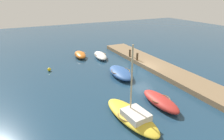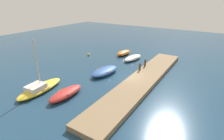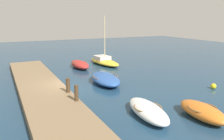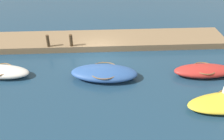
{
  "view_description": "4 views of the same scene",
  "coord_description": "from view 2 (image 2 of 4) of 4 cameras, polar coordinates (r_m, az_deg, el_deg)",
  "views": [
    {
      "loc": [
        -18.51,
        13.57,
        8.87
      ],
      "look_at": [
        0.42,
        4.06,
        0.55
      ],
      "focal_mm": 31.35,
      "sensor_mm": 36.0,
      "label": 1
    },
    {
      "loc": [
        -18.42,
        -9.19,
        9.62
      ],
      "look_at": [
        -0.21,
        2.33,
        0.73
      ],
      "focal_mm": 28.22,
      "sensor_mm": 36.0,
      "label": 2
    },
    {
      "loc": [
        17.19,
        -4.58,
        5.53
      ],
      "look_at": [
        -0.36,
        4.0,
        1.13
      ],
      "focal_mm": 37.34,
      "sensor_mm": 36.0,
      "label": 3
    },
    {
      "loc": [
        -0.21,
        17.61,
        10.05
      ],
      "look_at": [
        -0.93,
        3.84,
        0.95
      ],
      "focal_mm": 39.54,
      "sensor_mm": 36.0,
      "label": 4
    }
  ],
  "objects": [
    {
      "name": "rowboat_orange",
      "position": [
        31.9,
        3.8,
        5.59
      ],
      "size": [
        3.55,
        1.86,
        0.8
      ],
      "rotation": [
        0.0,
        0.0,
        -0.1
      ],
      "color": "orange",
      "rests_on": "ground_plane"
    },
    {
      "name": "dock_platform",
      "position": [
        21.87,
        9.92,
        -3.26
      ],
      "size": [
        22.24,
        3.31,
        0.53
      ],
      "primitive_type": "cube",
      "color": "#846B4C",
      "rests_on": "ground_plane"
    },
    {
      "name": "rowboat_white",
      "position": [
        29.46,
        6.75,
        3.94
      ],
      "size": [
        4.31,
        2.17,
        0.7
      ],
      "rotation": [
        0.0,
        0.0,
        -0.16
      ],
      "color": "white",
      "rests_on": "ground_plane"
    },
    {
      "name": "marker_buoy",
      "position": [
        31.83,
        -7.61,
        5.03
      ],
      "size": [
        0.43,
        0.43,
        0.43
      ],
      "primitive_type": "sphere",
      "color": "yellow",
      "rests_on": "ground_plane"
    },
    {
      "name": "rowboat_red",
      "position": [
        19.09,
        -14.72,
        -7.28
      ],
      "size": [
        4.25,
        1.63,
        0.78
      ],
      "rotation": [
        0.0,
        0.0,
        -0.01
      ],
      "color": "#B72D28",
      "rests_on": "ground_plane"
    },
    {
      "name": "sailboat_yellow",
      "position": [
        21.05,
        -22.4,
        -5.38
      ],
      "size": [
        5.95,
        2.47,
        5.77
      ],
      "rotation": [
        0.0,
        0.0,
        0.09
      ],
      "color": "gold",
      "rests_on": "ground_plane"
    },
    {
      "name": "mooring_post_west",
      "position": [
        23.92,
        9.0,
        1.08
      ],
      "size": [
        0.27,
        0.27,
        0.99
      ],
      "primitive_type": "cylinder",
      "color": "#47331E",
      "rests_on": "dock_platform"
    },
    {
      "name": "motorboat_blue",
      "position": [
        23.8,
        -2.4,
        -0.35
      ],
      "size": [
        4.85,
        2.59,
        0.81
      ],
      "rotation": [
        0.0,
        0.0,
        -0.11
      ],
      "color": "#2D569E",
      "rests_on": "ground_plane"
    },
    {
      "name": "mooring_post_mid_west",
      "position": [
        25.54,
        10.7,
        2.36
      ],
      "size": [
        0.25,
        0.25,
        1.0
      ],
      "primitive_type": "cylinder",
      "color": "#47331E",
      "rests_on": "dock_platform"
    },
    {
      "name": "ground_plane",
      "position": [
        22.72,
        5.26,
        -2.73
      ],
      "size": [
        84.0,
        84.0,
        0.0
      ],
      "primitive_type": "plane",
      "color": "navy"
    }
  ]
}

